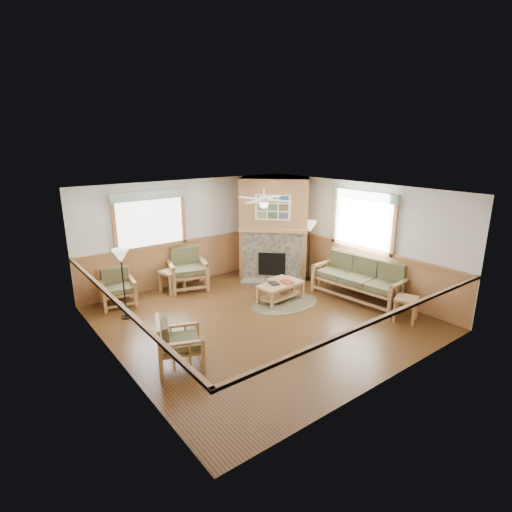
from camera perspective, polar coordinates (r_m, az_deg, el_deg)
floor at (r=8.62m, az=0.71°, el=-8.90°), size 6.00×6.00×0.01m
ceiling at (r=7.86m, az=0.78°, el=9.25°), size 6.00×6.00×0.01m
wall_back at (r=10.58m, az=-9.32°, el=3.46°), size 6.00×0.02×2.70m
wall_front at (r=6.19m, az=18.20°, el=-6.53°), size 6.00×0.02×2.70m
wall_left at (r=6.81m, az=-19.66°, el=-4.57°), size 0.02×6.00×2.70m
wall_right at (r=10.20m, az=14.17°, el=2.68°), size 0.02×6.00×2.70m
wainscot at (r=8.40m, az=0.72°, el=-5.47°), size 6.00×6.00×1.10m
fireplace at (r=10.93m, az=2.61°, el=4.06°), size 3.11×3.11×2.70m
window_back at (r=9.89m, az=-15.21°, el=9.16°), size 1.90×0.16×1.50m
window_right at (r=9.84m, az=15.41°, el=9.11°), size 0.16×1.90×1.50m
ceiling_fan at (r=8.28m, az=1.14°, el=9.33°), size 1.59×1.59×0.36m
sofa at (r=9.76m, az=14.45°, el=-3.19°), size 2.23×1.12×0.99m
armchair_back_left at (r=9.65m, az=-19.18°, el=-4.33°), size 0.84×0.84×0.83m
armchair_back_right at (r=10.25m, az=-9.77°, el=-1.86°), size 1.13×1.13×1.02m
armchair_left at (r=6.94m, az=-10.82°, el=-11.95°), size 0.96×0.96×0.83m
coffee_table at (r=9.42m, az=3.54°, el=-5.17°), size 1.15×0.65×0.44m
end_table_chairs at (r=10.14m, az=-11.90°, el=-3.55°), size 0.60×0.58×0.56m
end_table_sofa at (r=8.97m, az=20.60°, el=-7.11°), size 0.60×0.59×0.52m
footstool at (r=9.75m, az=3.62°, el=-4.47°), size 0.50×0.50×0.43m
braided_rug at (r=9.36m, az=4.14°, el=-6.74°), size 1.78×1.78×0.01m
floor_lamp_left at (r=8.80m, az=-18.41°, el=-3.83°), size 0.37×0.37×1.52m
floor_lamp_right at (r=10.76m, az=7.58°, el=0.78°), size 0.46×0.46×1.62m
book_red at (r=9.39m, az=4.46°, el=-3.63°), size 0.26×0.33×0.03m
book_dark at (r=9.30m, az=2.58°, el=-3.84°), size 0.26×0.31×0.03m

